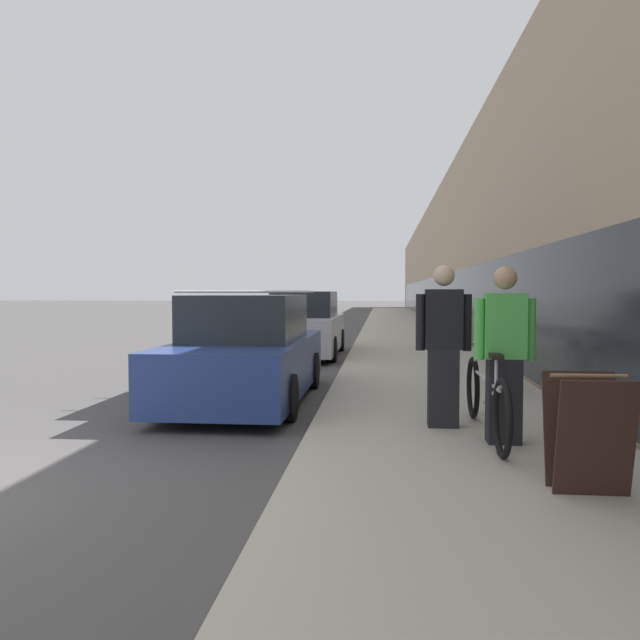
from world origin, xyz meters
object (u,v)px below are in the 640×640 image
object	(u,v)px
tandem_bicycle	(486,398)
parked_sedan_curbside	(247,354)
person_rider	(504,355)
cruiser_bike_nearest	(497,363)
sandwich_board_sign	(588,432)
person_bystander	(443,346)
bike_rack_hoop	(496,362)
vintage_roadster_curbside	(305,327)

from	to	relation	value
tandem_bicycle	parked_sedan_curbside	size ratio (longest dim) A/B	0.56
tandem_bicycle	person_rider	distance (m)	0.60
cruiser_bike_nearest	sandwich_board_sign	distance (m)	5.23
sandwich_board_sign	parked_sedan_curbside	size ratio (longest dim) A/B	0.20
person_bystander	parked_sedan_curbside	bearing A→B (deg)	143.55
bike_rack_hoop	sandwich_board_sign	xyz separation A→B (m)	(-0.06, -4.18, -0.06)
tandem_bicycle	person_bystander	world-z (taller)	person_bystander
person_rider	bike_rack_hoop	distance (m)	2.75
tandem_bicycle	vintage_roadster_curbside	xyz separation A→B (m)	(-3.03, 9.04, 0.24)
person_rider	vintage_roadster_curbside	xyz separation A→B (m)	(-3.15, 9.36, -0.26)
person_rider	vintage_roadster_curbside	bearing A→B (deg)	108.61
bike_rack_hoop	vintage_roadster_curbside	xyz separation A→B (m)	(-3.55, 6.67, 0.12)
person_bystander	bike_rack_hoop	distance (m)	2.22
person_bystander	bike_rack_hoop	bearing A→B (deg)	64.78
person_bystander	cruiser_bike_nearest	xyz separation A→B (m)	(1.13, 3.01, -0.52)
bike_rack_hoop	sandwich_board_sign	world-z (taller)	sandwich_board_sign
person_rider	person_bystander	world-z (taller)	person_bystander
tandem_bicycle	vintage_roadster_curbside	distance (m)	9.54
parked_sedan_curbside	sandwich_board_sign	bearing A→B (deg)	-49.76
bike_rack_hoop	vintage_roadster_curbside	size ratio (longest dim) A/B	0.18
bike_rack_hoop	parked_sedan_curbside	bearing A→B (deg)	-179.94
person_rider	cruiser_bike_nearest	xyz separation A→B (m)	(0.60, 3.73, -0.50)
person_bystander	tandem_bicycle	bearing A→B (deg)	-44.48
person_rider	cruiser_bike_nearest	bearing A→B (deg)	80.80
vintage_roadster_curbside	person_rider	bearing A→B (deg)	-71.39
bike_rack_hoop	sandwich_board_sign	size ratio (longest dim) A/B	0.94
tandem_bicycle	vintage_roadster_curbside	size ratio (longest dim) A/B	0.56
cruiser_bike_nearest	bike_rack_hoop	bearing A→B (deg)	-101.17
tandem_bicycle	person_bystander	bearing A→B (deg)	135.52
sandwich_board_sign	person_bystander	bearing A→B (deg)	111.47
bike_rack_hoop	parked_sedan_curbside	xyz separation A→B (m)	(-3.60, -0.00, 0.09)
person_bystander	vintage_roadster_curbside	world-z (taller)	person_bystander
sandwich_board_sign	vintage_roadster_curbside	size ratio (longest dim) A/B	0.20
parked_sedan_curbside	vintage_roadster_curbside	world-z (taller)	parked_sedan_curbside
tandem_bicycle	bike_rack_hoop	size ratio (longest dim) A/B	3.04
tandem_bicycle	person_rider	size ratio (longest dim) A/B	1.45
tandem_bicycle	cruiser_bike_nearest	distance (m)	3.49
person_rider	vintage_roadster_curbside	world-z (taller)	person_rider
person_rider	vintage_roadster_curbside	distance (m)	9.88
cruiser_bike_nearest	person_bystander	bearing A→B (deg)	-110.65
tandem_bicycle	parked_sedan_curbside	distance (m)	3.89
parked_sedan_curbside	person_rider	bearing A→B (deg)	-40.06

